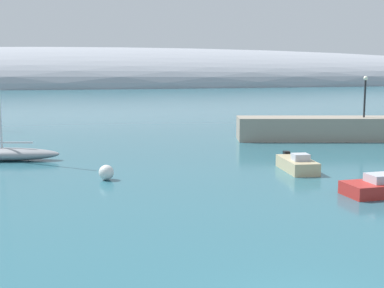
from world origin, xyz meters
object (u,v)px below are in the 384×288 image
object	(u,v)px
mooring_buoy_white	(106,172)
harbor_lamp_post	(365,91)
motorboat_sand_foreground	(297,164)
sailboat_grey_near_shore	(2,153)

from	to	relation	value
mooring_buoy_white	harbor_lamp_post	distance (m)	25.23
motorboat_sand_foreground	harbor_lamp_post	world-z (taller)	harbor_lamp_post
sailboat_grey_near_shore	motorboat_sand_foreground	world-z (taller)	sailboat_grey_near_shore
sailboat_grey_near_shore	motorboat_sand_foreground	bearing A→B (deg)	169.07
mooring_buoy_white	motorboat_sand_foreground	bearing A→B (deg)	-0.58
motorboat_sand_foreground	harbor_lamp_post	distance (m)	16.15
sailboat_grey_near_shore	harbor_lamp_post	world-z (taller)	sailboat_grey_near_shore
mooring_buoy_white	harbor_lamp_post	size ratio (longest dim) A/B	0.24
motorboat_sand_foreground	mooring_buoy_white	size ratio (longest dim) A/B	4.99
motorboat_sand_foreground	mooring_buoy_white	distance (m)	11.27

